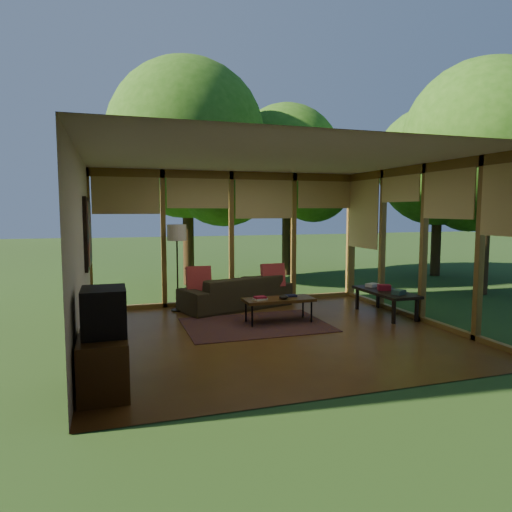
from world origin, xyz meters
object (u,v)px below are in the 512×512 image
object	(u,v)px
coffee_table	(279,300)
side_console	(385,293)
sofa	(236,292)
floor_lamp	(177,238)
television	(104,311)
media_cabinet	(104,362)

from	to	relation	value
coffee_table	side_console	distance (m)	2.06
sofa	floor_lamp	size ratio (longest dim) A/B	1.33
coffee_table	floor_lamp	bearing A→B (deg)	136.21
sofa	television	size ratio (longest dim) A/B	3.99
sofa	side_console	world-z (taller)	sofa
sofa	television	distance (m)	4.32
television	floor_lamp	distance (m)	3.88
media_cabinet	coffee_table	size ratio (longest dim) A/B	0.83
media_cabinet	coffee_table	bearing A→B (deg)	37.71
sofa	media_cabinet	distance (m)	4.30
coffee_table	television	bearing A→B (deg)	-142.09
television	media_cabinet	bearing A→B (deg)	180.00
media_cabinet	sofa	bearing A→B (deg)	55.59
floor_lamp	coffee_table	bearing A→B (deg)	-43.79
television	side_console	xyz separation A→B (m)	(4.85, 2.11, -0.44)
sofa	media_cabinet	world-z (taller)	sofa
television	side_console	bearing A→B (deg)	23.54
floor_lamp	side_console	distance (m)	4.00
television	floor_lamp	world-z (taller)	floor_lamp
sofa	coffee_table	bearing A→B (deg)	87.42
media_cabinet	television	distance (m)	0.55
sofa	coffee_table	world-z (taller)	sofa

